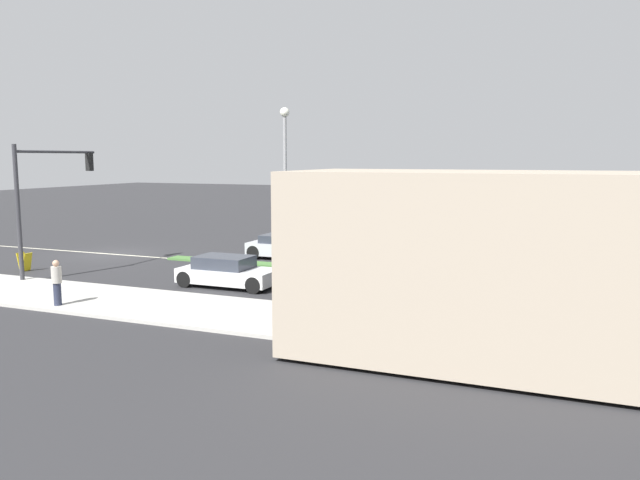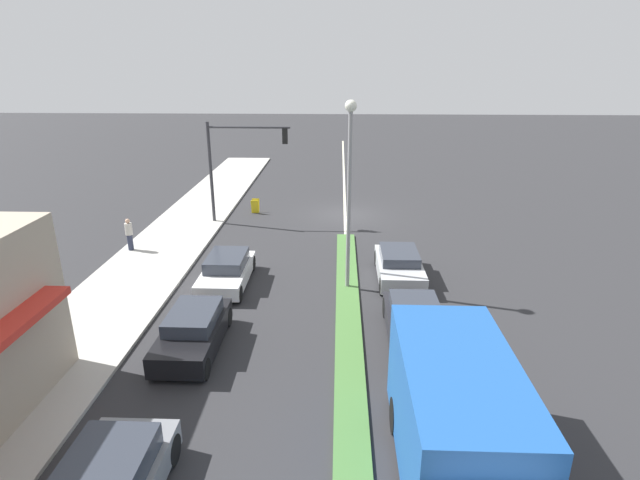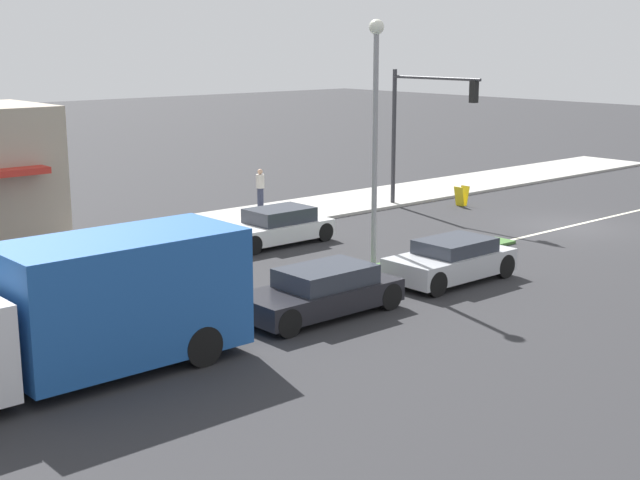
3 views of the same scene
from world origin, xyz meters
name	(u,v)px [view 1 (image 1 of 3)]	position (x,y,z in m)	size (l,w,h in m)	color
ground_plane	(443,278)	(0.00, 18.00, 0.00)	(160.00, 160.00, 0.00)	#2B2B2D
sidewalk_right	(400,332)	(9.00, 18.50, 0.06)	(4.00, 73.00, 0.12)	#B2AFA8
lane_marking_center	(111,254)	(0.00, 0.00, 0.00)	(0.16, 60.00, 0.01)	beige
building_corner_store	(471,264)	(10.51, 20.72, 2.48)	(5.06, 9.11, 4.71)	tan
traffic_signal_main	(44,187)	(6.12, 1.91, 3.90)	(4.59, 0.34, 5.60)	#333338
street_lamp	(285,166)	(0.00, 10.48, 4.78)	(0.44, 0.44, 7.37)	gray
pedestrian	(57,282)	(10.47, 6.78, 0.95)	(0.34, 0.34, 1.58)	#282D42
warning_aframe_sign	(25,262)	(5.51, -0.17, 0.43)	(0.45, 0.53, 0.84)	yellow
delivery_truck	(522,242)	(-2.20, 20.99, 1.47)	(2.44, 7.50, 2.87)	silver
sedan_dark	(380,253)	(-2.20, 14.50, 0.61)	(1.86, 4.35, 1.24)	black
suv_black	(343,280)	(5.00, 15.24, 0.62)	(1.73, 3.95, 1.29)	black
van_white	(227,272)	(5.00, 10.26, 0.60)	(1.80, 3.98, 1.24)	silver
suv_grey	(524,294)	(5.00, 21.68, 0.66)	(1.91, 4.19, 1.36)	slate
sedan_silver	(286,247)	(-2.20, 9.46, 0.61)	(1.84, 3.95, 1.23)	#B7BABF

